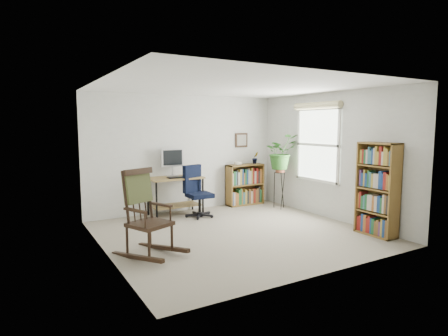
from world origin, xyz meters
TOP-DOWN VIEW (x-y plane):
  - floor at (0.00, 0.00)m, footprint 4.20×4.00m
  - ceiling at (0.00, 0.00)m, footprint 4.20×4.00m
  - wall_back at (0.00, 2.00)m, footprint 4.20×0.00m
  - wall_front at (0.00, -2.00)m, footprint 4.20×0.00m
  - wall_left at (-2.10, 0.00)m, footprint 0.00×4.00m
  - wall_right at (2.10, 0.00)m, footprint 0.00×4.00m
  - window at (2.06, 0.30)m, footprint 0.12×1.20m
  - desk at (-0.37, 1.70)m, footprint 1.06×0.58m
  - monitor at (-0.37, 1.84)m, footprint 0.46×0.16m
  - keyboard at (-0.37, 1.58)m, footprint 0.40×0.15m
  - office_chair at (-0.03, 1.30)m, footprint 0.71×0.71m
  - rocking_chair at (-1.58, -0.31)m, footprint 0.99×1.21m
  - low_bookshelf at (1.36, 1.82)m, footprint 0.87×0.29m
  - tall_bookshelf at (1.92, -1.23)m, footprint 0.28×0.66m
  - plant_stand at (1.80, 1.12)m, footprint 0.28×0.28m
  - spider_plant at (1.80, 1.12)m, footprint 1.69×1.88m
  - potted_plant_small at (1.64, 1.83)m, footprint 0.13×0.24m
  - framed_picture at (1.36, 1.97)m, footprint 0.32×0.04m

SIDE VIEW (x-z plane):
  - floor at x=0.00m, z-range 0.00..0.00m
  - desk at x=-0.37m, z-range 0.00..0.76m
  - low_bookshelf at x=1.36m, z-range 0.00..0.91m
  - plant_stand at x=1.80m, z-range 0.00..0.92m
  - office_chair at x=-0.03m, z-range 0.00..1.03m
  - rocking_chair at x=-1.58m, z-range 0.00..1.21m
  - tall_bookshelf at x=1.92m, z-range 0.00..1.51m
  - keyboard at x=-0.37m, z-range 0.76..0.78m
  - potted_plant_small at x=1.64m, z-range 0.91..1.02m
  - monitor at x=-0.37m, z-range 0.76..1.32m
  - wall_back at x=0.00m, z-range 0.00..2.40m
  - wall_front at x=0.00m, z-range 0.00..2.40m
  - wall_left at x=-2.10m, z-range 0.00..2.40m
  - wall_right at x=2.10m, z-range 0.00..2.40m
  - window at x=2.06m, z-range 0.65..2.15m
  - framed_picture at x=1.36m, z-range 1.29..1.61m
  - spider_plant at x=1.80m, z-range 0.85..2.31m
  - ceiling at x=0.00m, z-range 2.40..2.40m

